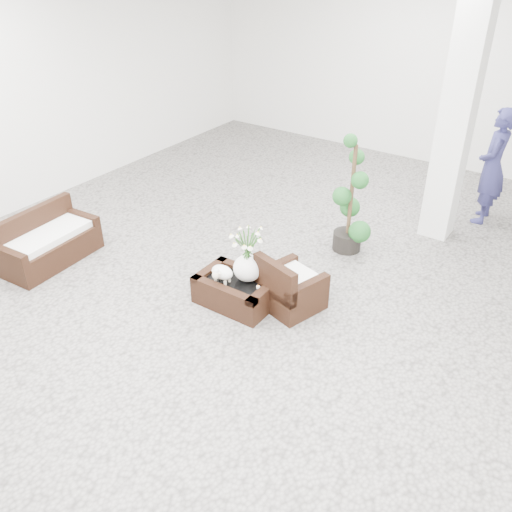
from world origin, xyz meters
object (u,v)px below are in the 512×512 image
Objects in this scene: loveseat at (48,238)px; topiary at (351,196)px; coffee_table at (236,292)px; armchair at (291,281)px.

loveseat is 0.80× the size of topiary.
topiary reaches higher than coffee_table.
coffee_table is 1.31× the size of armchair.
armchair is at bearing 29.35° from coffee_table.
topiary is at bearing -71.71° from armchair.
coffee_table is 0.56× the size of topiary.
coffee_table is 0.67m from armchair.
topiary is at bearing 75.03° from coffee_table.
loveseat is (-2.60, -0.64, 0.19)m from coffee_table.
loveseat is at bearing -140.82° from topiary.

